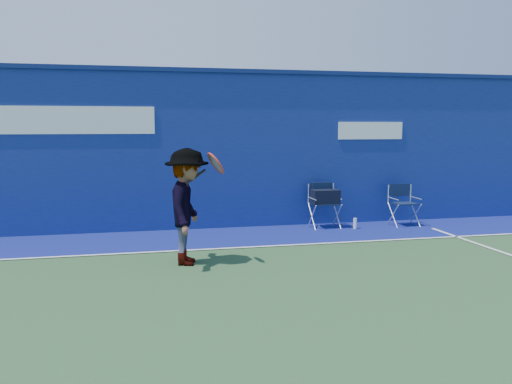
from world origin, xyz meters
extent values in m
plane|color=#2A4C28|center=(0.00, 0.00, 0.00)|extent=(80.00, 80.00, 0.00)
cube|color=navy|center=(0.00, 5.20, 1.50)|extent=(24.00, 0.40, 3.00)
cube|color=navy|center=(0.00, 5.20, 3.04)|extent=(24.00, 0.50, 0.08)
cube|color=white|center=(-3.00, 4.99, 2.10)|extent=(4.50, 0.02, 0.50)
cube|color=white|center=(3.60, 4.99, 1.90)|extent=(1.40, 0.02, 0.35)
cube|color=navy|center=(0.00, 4.10, 0.00)|extent=(24.00, 1.80, 0.01)
cube|color=white|center=(0.00, 3.20, 0.01)|extent=(24.00, 0.06, 0.01)
cube|color=#0F1A39|center=(2.49, 4.60, 0.47)|extent=(0.46, 0.39, 0.03)
cube|color=silver|center=(2.49, 4.82, 0.66)|extent=(0.52, 0.02, 0.38)
cube|color=#0F1A39|center=(2.49, 4.82, 0.74)|extent=(0.46, 0.02, 0.27)
cube|color=black|center=(2.49, 4.57, 0.62)|extent=(0.52, 0.30, 0.28)
cube|color=#0F1A39|center=(2.49, 4.82, 0.78)|extent=(0.38, 0.06, 0.21)
cube|color=#0F1A39|center=(4.12, 4.45, 0.45)|extent=(0.44, 0.37, 0.03)
cube|color=silver|center=(4.12, 4.67, 0.63)|extent=(0.50, 0.02, 0.36)
cube|color=#0F1A39|center=(4.12, 4.67, 0.70)|extent=(0.44, 0.02, 0.25)
cylinder|color=white|center=(3.02, 4.34, 0.11)|extent=(0.07, 0.07, 0.22)
imported|color=#EA4738|center=(-0.41, 2.39, 0.84)|extent=(0.86, 1.20, 1.68)
torus|color=red|center=(-0.01, 2.27, 1.47)|extent=(0.29, 0.40, 0.32)
cylinder|color=gray|center=(-0.01, 2.27, 1.47)|extent=(0.23, 0.34, 0.26)
cylinder|color=black|center=(-0.29, 2.32, 1.28)|extent=(0.30, 0.09, 0.22)
camera|label=1|loc=(-1.16, -5.35, 2.00)|focal=38.00mm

